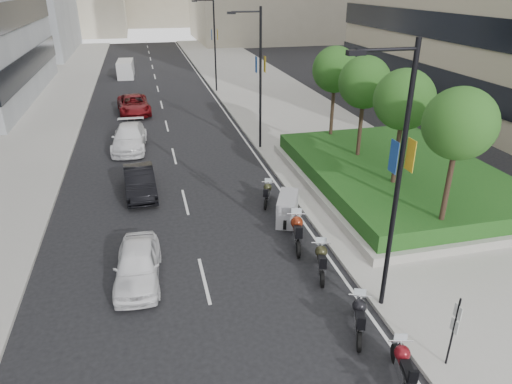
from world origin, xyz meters
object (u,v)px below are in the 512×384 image
object	(u,v)px
parking_sign	(454,329)
motorcycle_2	(359,317)
motorcycle_6	(267,193)
car_d	(134,105)
lamp_post_1	(258,73)
delivery_van	(126,70)
lamp_post_2	(213,40)
motorcycle_5	(287,209)
motorcycle_3	(321,261)
motorcycle_4	(297,231)
lamp_post_0	(395,173)
motorcycle_1	(403,366)
car_b	(140,182)
car_a	(138,265)
car_c	(129,138)

from	to	relation	value
parking_sign	motorcycle_2	world-z (taller)	parking_sign
motorcycle_6	car_d	distance (m)	20.64
lamp_post_1	motorcycle_6	bearing A→B (deg)	-100.93
lamp_post_1	delivery_van	world-z (taller)	lamp_post_1
lamp_post_2	motorcycle_5	distance (m)	28.57
lamp_post_2	motorcycle_3	size ratio (longest dim) A/B	4.18
motorcycle_4	motorcycle_5	size ratio (longest dim) A/B	1.08
lamp_post_0	car_d	bearing A→B (deg)	105.83
motorcycle_2	motorcycle_5	xyz separation A→B (m)	(0.05, 7.78, 0.05)
lamp_post_0	motorcycle_4	size ratio (longest dim) A/B	3.70
parking_sign	lamp_post_0	bearing A→B (deg)	102.33
parking_sign	motorcycle_1	world-z (taller)	parking_sign
parking_sign	car_d	distance (m)	32.66
lamp_post_1	motorcycle_3	distance (m)	15.37
motorcycle_4	car_b	distance (m)	9.46
motorcycle_1	car_b	xyz separation A→B (m)	(-6.95, 14.69, 0.15)
motorcycle_4	motorcycle_1	bearing A→B (deg)	-161.85
lamp_post_2	delivery_van	world-z (taller)	lamp_post_2
motorcycle_1	motorcycle_2	size ratio (longest dim) A/B	1.02
lamp_post_2	motorcycle_1	size ratio (longest dim) A/B	4.31
motorcycle_6	car_a	size ratio (longest dim) A/B	0.46
parking_sign	car_a	world-z (taller)	parking_sign
parking_sign	car_b	size ratio (longest dim) A/B	0.57
lamp_post_2	car_a	world-z (taller)	lamp_post_2
lamp_post_2	car_b	xyz separation A→B (m)	(-7.83, -23.46, -4.35)
lamp_post_2	motorcycle_2	size ratio (longest dim) A/B	4.40
lamp_post_0	lamp_post_2	size ratio (longest dim) A/B	1.00
parking_sign	delivery_van	bearing A→B (deg)	101.20
motorcycle_1	car_d	distance (m)	32.42
car_b	delivery_van	distance (m)	33.81
motorcycle_2	delivery_van	xyz separation A→B (m)	(-7.72, 46.31, 0.31)
lamp_post_0	car_b	distance (m)	14.61
motorcycle_5	motorcycle_6	xyz separation A→B (m)	(-0.43, 2.08, -0.11)
car_d	delivery_van	bearing A→B (deg)	88.26
lamp_post_0	motorcycle_2	world-z (taller)	lamp_post_0
motorcycle_1	car_b	world-z (taller)	car_b
motorcycle_3	motorcycle_4	xyz separation A→B (m)	(-0.22, 2.26, 0.07)
motorcycle_2	car_d	size ratio (longest dim) A/B	0.37
motorcycle_6	car_a	distance (m)	8.34
motorcycle_5	motorcycle_6	size ratio (longest dim) A/B	1.20
motorcycle_1	car_b	size ratio (longest dim) A/B	0.48
motorcycle_2	car_b	bearing A→B (deg)	51.36
motorcycle_2	delivery_van	bearing A→B (deg)	32.90
lamp_post_0	delivery_van	world-z (taller)	lamp_post_0
lamp_post_0	car_a	size ratio (longest dim) A/B	2.20
motorcycle_6	car_a	xyz separation A→B (m)	(-6.47, -5.27, 0.17)
car_b	car_c	world-z (taller)	car_c
lamp_post_0	car_d	size ratio (longest dim) A/B	1.64
lamp_post_1	parking_sign	bearing A→B (deg)	-88.12
parking_sign	motorcycle_6	size ratio (longest dim) A/B	1.33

